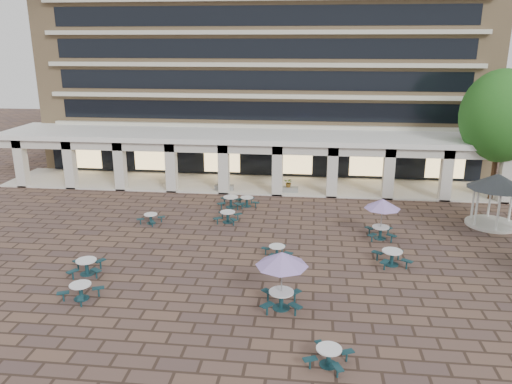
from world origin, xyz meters
TOP-DOWN VIEW (x-y plane):
  - ground at (0.00, 0.00)m, footprint 120.00×120.00m
  - apartment_building at (0.00, 25.47)m, footprint 40.00×15.50m
  - retail_arcade at (0.00, 14.80)m, footprint 42.00×6.60m
  - picnic_table_1 at (-5.78, -5.23)m, footprint 2.04×2.04m
  - picnic_table_2 at (5.58, -8.97)m, footprint 1.96×1.96m
  - picnic_table_5 at (-6.65, -2.70)m, footprint 2.03×2.03m
  - picnic_table_6 at (3.56, -5.03)m, footprint 2.36×2.36m
  - picnic_table_7 at (2.96, 0.51)m, footprint 1.86×1.86m
  - picnic_table_8 at (-5.72, 4.97)m, footprint 1.77×1.77m
  - picnic_table_9 at (-1.00, 8.90)m, footprint 1.81×1.81m
  - picnic_table_10 at (9.18, 0.23)m, footprint 2.08×2.08m
  - picnic_table_11 at (9.03, 3.97)m, footprint 2.18×2.18m
  - picnic_table_12 at (-0.70, 5.76)m, footprint 1.81×1.81m
  - picnic_table_13 at (0.12, 9.25)m, footprint 1.93×1.93m
  - gazebo at (16.59, 7.20)m, footprint 3.70×3.70m
  - tree_east_c at (18.29, 12.80)m, footprint 5.87×5.87m
  - planter_left at (-2.19, 12.90)m, footprint 1.50×0.65m
  - planter_right at (3.00, 12.90)m, footprint 1.50×0.79m

SIDE VIEW (x-z plane):
  - ground at x=0.00m, z-range 0.00..0.00m
  - picnic_table_8 at x=-5.72m, z-range 0.06..0.72m
  - picnic_table_7 at x=2.96m, z-range 0.07..0.74m
  - planter_left at x=-2.19m, z-range -0.15..0.99m
  - picnic_table_13 at x=0.12m, z-range 0.07..0.77m
  - picnic_table_2 at x=5.58m, z-range 0.07..0.79m
  - picnic_table_12 at x=-0.70m, z-range 0.07..0.82m
  - picnic_table_1 at x=-5.78m, z-range 0.07..0.83m
  - picnic_table_5 at x=-6.65m, z-range 0.08..0.87m
  - picnic_table_9 at x=-1.00m, z-range 0.08..0.88m
  - picnic_table_10 at x=9.18m, z-range 0.08..0.90m
  - planter_right at x=3.00m, z-range -0.13..1.13m
  - picnic_table_11 at x=9.03m, z-range 0.88..3.40m
  - picnic_table_6 at x=3.56m, z-range 0.95..3.68m
  - gazebo at x=16.59m, z-range 0.87..4.32m
  - retail_arcade at x=0.00m, z-range 0.80..5.20m
  - tree_east_c at x=18.29m, z-range 1.50..11.28m
  - apartment_building at x=0.00m, z-range 0.00..25.20m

